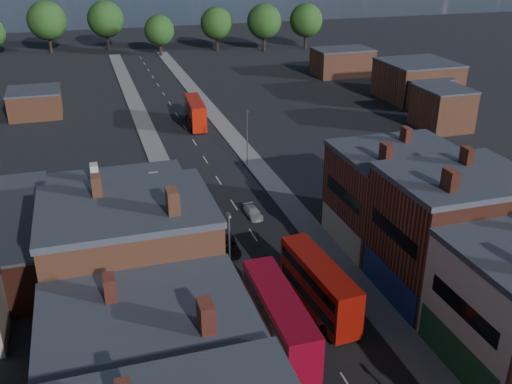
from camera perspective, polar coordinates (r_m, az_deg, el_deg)
pavement_west at (r=69.94m, az=-7.79°, el=-1.26°), size 3.00×200.00×0.12m
pavement_east at (r=72.83m, az=2.32°, el=0.03°), size 3.00×200.00×0.12m
lamp_post_2 at (r=50.59m, az=-2.65°, el=-5.66°), size 0.25×0.70×8.12m
lamp_post_3 at (r=79.64m, az=-0.90°, el=5.80°), size 0.25×0.70×8.12m
bus_0 at (r=45.33m, az=2.33°, el=-12.69°), size 2.99×11.54×4.97m
bus_1 at (r=49.94m, az=6.32°, el=-9.19°), size 3.33×10.94×4.66m
bus_2 at (r=98.60m, az=-6.09°, el=7.95°), size 3.21×10.68×4.55m
car_2 at (r=59.13m, az=-2.82°, el=-5.46°), size 2.29×4.62×1.26m
car_3 at (r=66.32m, az=-0.30°, el=-2.04°), size 1.70×3.77×1.07m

